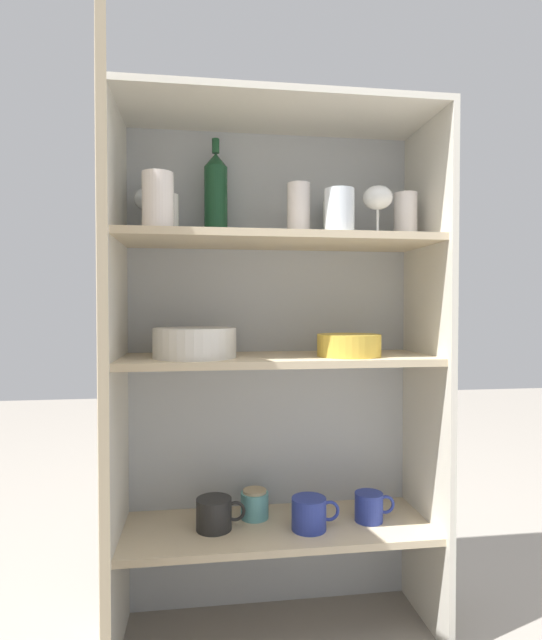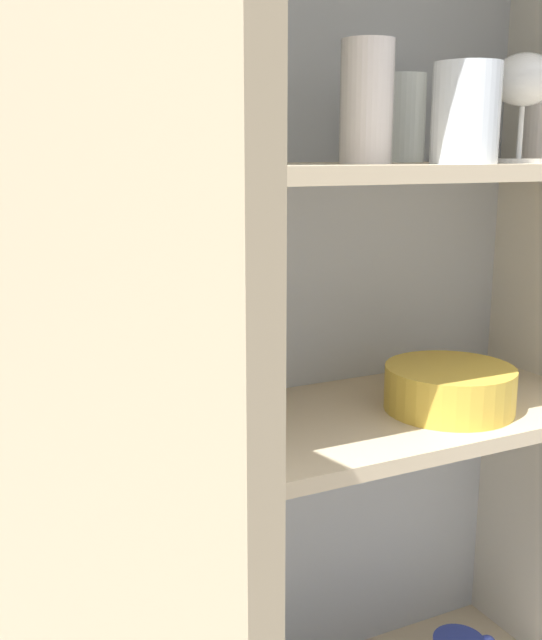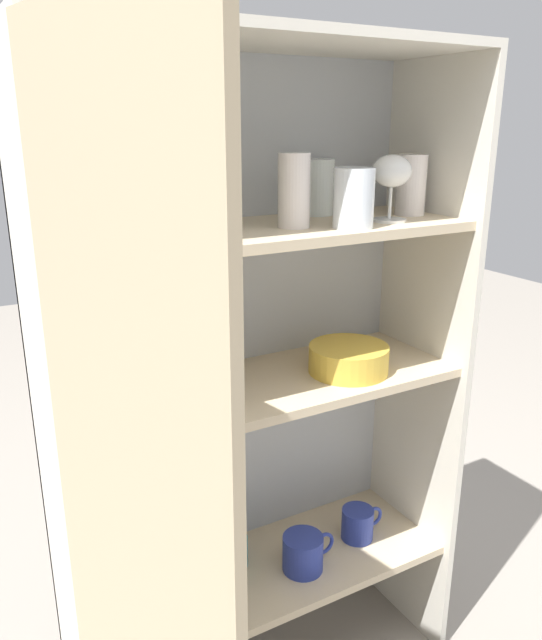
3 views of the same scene
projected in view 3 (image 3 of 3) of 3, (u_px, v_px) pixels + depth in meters
name	position (u px, v px, depth m)	size (l,w,h in m)	color
cupboard_back_panel	(232.00, 383.00, 1.48)	(0.90, 0.02, 1.46)	#B2B7BC
cupboard_side_left	(54.00, 460.00, 1.14)	(0.02, 0.33, 1.46)	silver
cupboard_side_right	(418.00, 371.00, 1.56)	(0.02, 0.33, 1.46)	silver
cupboard_top_panel	(262.00, 38.00, 1.13)	(0.90, 0.33, 0.02)	silver
shelf_board_lower	(264.00, 573.00, 1.48)	(0.86, 0.30, 0.02)	beige
shelf_board_middle	(264.00, 387.00, 1.34)	(0.86, 0.30, 0.02)	beige
shelf_board_upper	(263.00, 232.00, 1.24)	(0.86, 0.30, 0.02)	beige
cupboard_door	(139.00, 582.00, 0.84)	(0.11, 0.44, 1.46)	tan
tumbler_glass_0	(354.00, 198.00, 1.21)	(0.08, 0.08, 0.12)	white
tumbler_glass_1	(294.00, 191.00, 1.21)	(0.06, 0.06, 0.14)	silver
tumbler_glass_2	(106.00, 208.00, 1.09)	(0.06, 0.06, 0.11)	white
tumbler_glass_3	(411.00, 185.00, 1.38)	(0.07, 0.07, 0.13)	silver
tumbler_glass_4	(317.00, 187.00, 1.38)	(0.07, 0.07, 0.12)	white
tumbler_glass_5	(113.00, 206.00, 0.99)	(0.08, 0.08, 0.14)	silver
wine_glass_0	(63.00, 180.00, 1.09)	(0.08, 0.08, 0.14)	white
wine_glass_1	(392.00, 174.00, 1.28)	(0.08, 0.08, 0.14)	white
wine_bottle	(163.00, 161.00, 1.19)	(0.07, 0.07, 0.29)	#194728
plate_stack_white	(162.00, 390.00, 1.20)	(0.23, 0.23, 0.08)	silver
mixing_bowl_large	(349.00, 358.00, 1.38)	(0.18, 0.18, 0.06)	gold
coffee_mug_primary	(358.00, 523.00, 1.58)	(0.12, 0.08, 0.08)	#283893
coffee_mug_extra_1	(304.00, 553.00, 1.47)	(0.14, 0.10, 0.09)	#283893
coffee_mug_extra_2	(195.00, 582.00, 1.38)	(0.14, 0.10, 0.09)	black
storage_jar	(231.00, 550.00, 1.48)	(0.08, 0.08, 0.08)	#5BA3A8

